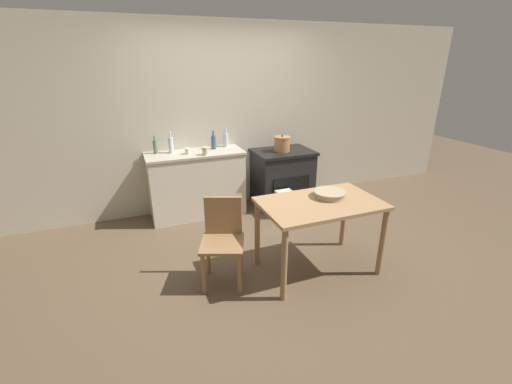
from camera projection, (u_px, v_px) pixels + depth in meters
name	position (u px, v px, depth m)	size (l,w,h in m)	color
ground_plane	(269.00, 252.00, 3.91)	(14.00, 14.00, 0.00)	brown
wall_back	(225.00, 118.00, 4.82)	(8.00, 0.07, 2.55)	beige
counter_cabinet	(197.00, 184.00, 4.70)	(1.29, 0.52, 0.90)	beige
stove	(282.00, 177.00, 5.10)	(0.85, 0.65, 0.82)	black
work_table	(320.00, 212.00, 3.37)	(1.17, 0.74, 0.76)	#A87F56
chair	(223.00, 238.00, 3.28)	(0.52, 0.52, 0.84)	#997047
flour_sack	(284.00, 204.00, 4.74)	(0.23, 0.16, 0.37)	beige
stock_pot	(282.00, 144.00, 4.88)	(0.23, 0.23, 0.24)	#B77A47
mixing_bowl_large	(330.00, 194.00, 3.44)	(0.33, 0.33, 0.06)	tan
bottle_far_left	(226.00, 140.00, 4.80)	(0.07, 0.07, 0.25)	silver
bottle_left	(171.00, 145.00, 4.47)	(0.06, 0.06, 0.28)	silver
bottle_mid_left	(214.00, 142.00, 4.68)	(0.06, 0.06, 0.25)	#3D5675
bottle_center_left	(155.00, 147.00, 4.45)	(0.06, 0.06, 0.24)	#517F5B
cup_center	(205.00, 151.00, 4.39)	(0.08, 0.08, 0.10)	beige
cup_center_right	(188.00, 151.00, 4.44)	(0.07, 0.07, 0.08)	silver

